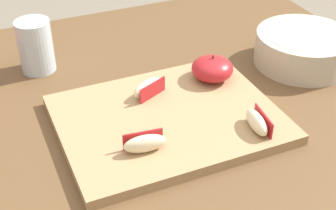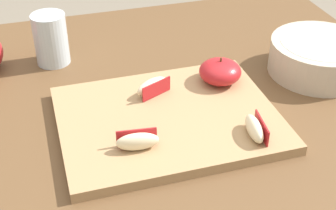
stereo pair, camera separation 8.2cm
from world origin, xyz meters
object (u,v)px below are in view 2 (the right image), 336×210
object	(u,v)px
apple_wedge_left	(255,128)
apple_half_skin_up	(220,71)
cutting_board	(168,119)
ceramic_fruit_bowl	(319,56)
apple_wedge_near_knife	(153,86)
apple_wedge_back	(137,141)
drinking_glass_water	(51,39)

from	to	relation	value
apple_wedge_left	apple_half_skin_up	bearing A→B (deg)	87.32
cutting_board	apple_half_skin_up	size ratio (longest dim) A/B	4.69
apple_half_skin_up	ceramic_fruit_bowl	bearing A→B (deg)	1.83
apple_wedge_left	apple_wedge_near_knife	bearing A→B (deg)	126.47
cutting_board	apple_wedge_back	world-z (taller)	apple_wedge_back
cutting_board	apple_half_skin_up	bearing A→B (deg)	31.43
apple_wedge_left	ceramic_fruit_bowl	size ratio (longest dim) A/B	0.35
apple_half_skin_up	apple_wedge_near_knife	xyz separation A→B (m)	(-0.13, -0.00, -0.01)
cutting_board	ceramic_fruit_bowl	bearing A→B (deg)	13.73
apple_wedge_near_knife	ceramic_fruit_bowl	size ratio (longest dim) A/B	0.36
apple_wedge_left	ceramic_fruit_bowl	xyz separation A→B (m)	(0.22, 0.18, 0.00)
apple_half_skin_up	apple_wedge_back	distance (m)	0.24
apple_half_skin_up	ceramic_fruit_bowl	xyz separation A→B (m)	(0.21, 0.01, -0.00)
apple_wedge_near_knife	ceramic_fruit_bowl	xyz separation A→B (m)	(0.34, 0.01, 0.00)
apple_wedge_near_knife	drinking_glass_water	distance (m)	0.26
cutting_board	drinking_glass_water	bearing A→B (deg)	121.17
apple_wedge_left	apple_wedge_near_knife	size ratio (longest dim) A/B	0.99
apple_wedge_back	ceramic_fruit_bowl	bearing A→B (deg)	20.84
apple_wedge_left	ceramic_fruit_bowl	distance (m)	0.28
drinking_glass_water	apple_wedge_back	bearing A→B (deg)	-74.67
cutting_board	ceramic_fruit_bowl	distance (m)	0.35
apple_half_skin_up	apple_wedge_back	size ratio (longest dim) A/B	1.14
apple_wedge_left	drinking_glass_water	xyz separation A→B (m)	(-0.28, 0.37, 0.02)
apple_wedge_near_knife	apple_wedge_back	xyz separation A→B (m)	(-0.06, -0.14, 0.00)
apple_wedge_left	apple_wedge_near_knife	world-z (taller)	same
apple_wedge_near_knife	drinking_glass_water	world-z (taller)	drinking_glass_water
apple_wedge_left	cutting_board	bearing A→B (deg)	140.64
ceramic_fruit_bowl	cutting_board	bearing A→B (deg)	-166.27
drinking_glass_water	ceramic_fruit_bowl	bearing A→B (deg)	-20.86
apple_wedge_left	apple_wedge_near_knife	xyz separation A→B (m)	(-0.12, 0.17, 0.00)
apple_half_skin_up	apple_wedge_left	size ratio (longest dim) A/B	1.14
apple_wedge_near_knife	ceramic_fruit_bowl	world-z (taller)	ceramic_fruit_bowl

